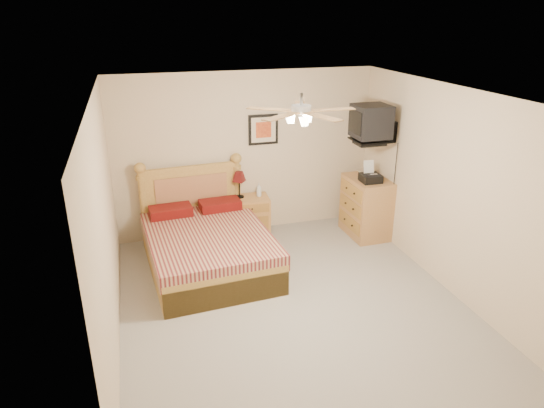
# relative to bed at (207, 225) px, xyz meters

# --- Properties ---
(floor) EXTENTS (4.50, 4.50, 0.00)m
(floor) POSITION_rel_bed_xyz_m (0.81, -1.12, -0.65)
(floor) COLOR gray
(floor) RESTS_ON ground
(ceiling) EXTENTS (4.00, 4.50, 0.04)m
(ceiling) POSITION_rel_bed_xyz_m (0.81, -1.12, 1.85)
(ceiling) COLOR white
(ceiling) RESTS_ON ground
(wall_back) EXTENTS (4.00, 0.04, 2.50)m
(wall_back) POSITION_rel_bed_xyz_m (0.81, 1.13, 0.60)
(wall_back) COLOR beige
(wall_back) RESTS_ON ground
(wall_front) EXTENTS (4.00, 0.04, 2.50)m
(wall_front) POSITION_rel_bed_xyz_m (0.81, -3.37, 0.60)
(wall_front) COLOR beige
(wall_front) RESTS_ON ground
(wall_left) EXTENTS (0.04, 4.50, 2.50)m
(wall_left) POSITION_rel_bed_xyz_m (-1.19, -1.12, 0.60)
(wall_left) COLOR beige
(wall_left) RESTS_ON ground
(wall_right) EXTENTS (0.04, 4.50, 2.50)m
(wall_right) POSITION_rel_bed_xyz_m (2.81, -1.12, 0.60)
(wall_right) COLOR beige
(wall_right) RESTS_ON ground
(bed) EXTENTS (1.67, 2.12, 1.30)m
(bed) POSITION_rel_bed_xyz_m (0.00, 0.00, 0.00)
(bed) COLOR #A57A36
(bed) RESTS_ON ground
(nightstand) EXTENTS (0.61, 0.48, 0.63)m
(nightstand) POSITION_rel_bed_xyz_m (0.80, 0.88, -0.34)
(nightstand) COLOR #A1663A
(nightstand) RESTS_ON ground
(table_lamp) EXTENTS (0.25, 0.25, 0.41)m
(table_lamp) POSITION_rel_bed_xyz_m (0.65, 0.94, 0.18)
(table_lamp) COLOR #500F10
(table_lamp) RESTS_ON nightstand
(lotion_bottle) EXTENTS (0.09, 0.09, 0.21)m
(lotion_bottle) POSITION_rel_bed_xyz_m (0.95, 0.90, 0.08)
(lotion_bottle) COLOR silver
(lotion_bottle) RESTS_ON nightstand
(framed_picture) EXTENTS (0.46, 0.04, 0.46)m
(framed_picture) POSITION_rel_bed_xyz_m (1.08, 1.11, 0.97)
(framed_picture) COLOR black
(framed_picture) RESTS_ON wall_back
(dresser) EXTENTS (0.56, 0.80, 0.93)m
(dresser) POSITION_rel_bed_xyz_m (2.54, 0.41, -0.19)
(dresser) COLOR #AB7439
(dresser) RESTS_ON ground
(fax_machine) EXTENTS (0.30, 0.31, 0.31)m
(fax_machine) POSITION_rel_bed_xyz_m (2.50, 0.27, 0.43)
(fax_machine) COLOR black
(fax_machine) RESTS_ON dresser
(magazine_lower) EXTENTS (0.26, 0.31, 0.03)m
(magazine_lower) POSITION_rel_bed_xyz_m (2.51, 0.65, 0.29)
(magazine_lower) COLOR beige
(magazine_lower) RESTS_ON dresser
(magazine_upper) EXTENTS (0.25, 0.30, 0.02)m
(magazine_upper) POSITION_rel_bed_xyz_m (2.54, 0.64, 0.31)
(magazine_upper) COLOR gray
(magazine_upper) RESTS_ON magazine_lower
(wall_tv) EXTENTS (0.56, 0.46, 0.58)m
(wall_tv) POSITION_rel_bed_xyz_m (2.56, 0.22, 1.16)
(wall_tv) COLOR black
(wall_tv) RESTS_ON wall_right
(ceiling_fan) EXTENTS (1.14, 1.14, 0.28)m
(ceiling_fan) POSITION_rel_bed_xyz_m (0.81, -1.32, 1.71)
(ceiling_fan) COLOR silver
(ceiling_fan) RESTS_ON ceiling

